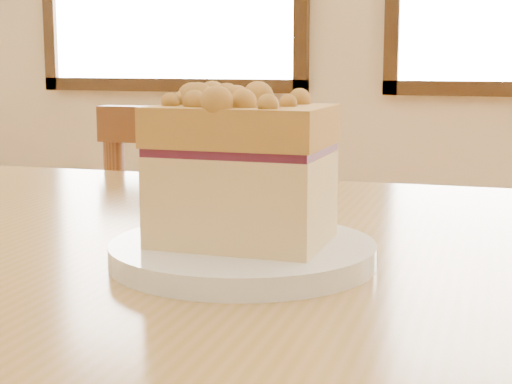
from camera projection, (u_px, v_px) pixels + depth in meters
cafe_table_main at (130, 343)px, 0.75m from camera, size 1.16×0.81×0.75m
cafe_chair_main at (238, 342)px, 1.35m from camera, size 0.39×0.39×0.85m
plate at (243, 253)px, 0.62m from camera, size 0.21×0.21×0.02m
cake_slice at (242, 167)px, 0.61m from camera, size 0.14×0.10×0.13m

